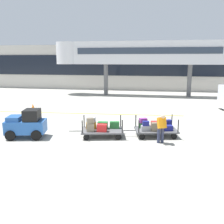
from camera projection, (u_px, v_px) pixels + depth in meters
name	position (u px, v px, depth m)	size (l,w,h in m)	color
ground_plane	(80.00, 157.00, 11.20)	(120.00, 120.00, 0.00)	#9E9B91
apron_lead_line	(81.00, 113.00, 20.24)	(16.07, 0.20, 0.01)	yellow
terminal_building	(135.00, 67.00, 35.58)	(59.68, 2.51, 6.26)	#BCB7AD
jet_bridge	(132.00, 53.00, 29.42)	(19.78, 3.00, 6.28)	silver
baggage_tug	(26.00, 124.00, 13.89)	(2.29, 1.61, 1.58)	#2659A5
baggage_cart_lead	(100.00, 128.00, 14.10)	(3.09, 1.86, 1.14)	#4C4C4F
baggage_cart_middle	(155.00, 128.00, 14.19)	(3.09, 1.86, 1.10)	#4C4C4F
baggage_handler	(161.00, 127.00, 12.91)	(0.53, 0.54, 1.56)	#2D334C
safety_cone_near	(33.00, 107.00, 21.53)	(0.36, 0.36, 0.55)	orange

